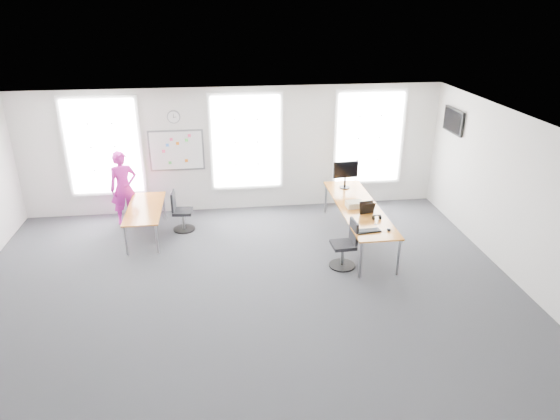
{
  "coord_description": "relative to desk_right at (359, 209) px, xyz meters",
  "views": [
    {
      "loc": [
        -0.35,
        -7.56,
        4.93
      ],
      "look_at": [
        0.76,
        1.2,
        1.1
      ],
      "focal_mm": 32.0,
      "sensor_mm": 36.0,
      "label": 1
    }
  ],
  "objects": [
    {
      "name": "floor",
      "position": [
        -2.54,
        -1.89,
        -0.73
      ],
      "size": [
        10.0,
        10.0,
        0.0
      ],
      "primitive_type": "plane",
      "color": "#2A2B30",
      "rests_on": "ground"
    },
    {
      "name": "ceiling",
      "position": [
        -2.54,
        -1.89,
        2.27
      ],
      "size": [
        10.0,
        10.0,
        0.0
      ],
      "primitive_type": "plane",
      "rotation": [
        3.14,
        0.0,
        0.0
      ],
      "color": "white",
      "rests_on": "ground"
    },
    {
      "name": "wall_back",
      "position": [
        -2.54,
        2.11,
        0.77
      ],
      "size": [
        10.0,
        0.0,
        10.0
      ],
      "primitive_type": "plane",
      "rotation": [
        1.57,
        0.0,
        0.0
      ],
      "color": "white",
      "rests_on": "ground"
    },
    {
      "name": "wall_front",
      "position": [
        -2.54,
        -5.89,
        0.77
      ],
      "size": [
        10.0,
        0.0,
        10.0
      ],
      "primitive_type": "plane",
      "rotation": [
        -1.57,
        0.0,
        0.0
      ],
      "color": "white",
      "rests_on": "ground"
    },
    {
      "name": "wall_right",
      "position": [
        2.46,
        -1.89,
        0.77
      ],
      "size": [
        0.0,
        10.0,
        10.0
      ],
      "primitive_type": "plane",
      "rotation": [
        1.57,
        0.0,
        -1.57
      ],
      "color": "white",
      "rests_on": "ground"
    },
    {
      "name": "window_left",
      "position": [
        -5.54,
        2.08,
        0.97
      ],
      "size": [
        1.6,
        0.06,
        2.2
      ],
      "primitive_type": "cube",
      "color": "white",
      "rests_on": "wall_back"
    },
    {
      "name": "window_mid",
      "position": [
        -2.24,
        2.08,
        0.97
      ],
      "size": [
        1.6,
        0.06,
        2.2
      ],
      "primitive_type": "cube",
      "color": "white",
      "rests_on": "wall_back"
    },
    {
      "name": "window_right",
      "position": [
        0.76,
        2.08,
        0.97
      ],
      "size": [
        1.6,
        0.06,
        2.2
      ],
      "primitive_type": "cube",
      "color": "white",
      "rests_on": "wall_back"
    },
    {
      "name": "desk_right",
      "position": [
        0.0,
        0.0,
        0.0
      ],
      "size": [
        0.86,
        3.21,
        0.78
      ],
      "color": "orange",
      "rests_on": "ground"
    },
    {
      "name": "desk_left",
      "position": [
        -4.55,
        0.78,
        -0.11
      ],
      "size": [
        0.74,
        1.85,
        0.67
      ],
      "color": "orange",
      "rests_on": "ground"
    },
    {
      "name": "chair_right",
      "position": [
        -0.53,
        -1.09,
        -0.31
      ],
      "size": [
        0.52,
        0.52,
        0.97
      ],
      "rotation": [
        0.0,
        0.0,
        -1.51
      ],
      "color": "black",
      "rests_on": "ground"
    },
    {
      "name": "chair_left",
      "position": [
        -3.82,
        0.99,
        -0.32
      ],
      "size": [
        0.49,
        0.49,
        0.93
      ],
      "rotation": [
        0.0,
        0.0,
        1.49
      ],
      "color": "black",
      "rests_on": "ground"
    },
    {
      "name": "person",
      "position": [
        -5.1,
        1.57,
        0.13
      ],
      "size": [
        0.73,
        0.6,
        1.72
      ],
      "primitive_type": "imported",
      "rotation": [
        0.0,
        0.0,
        0.34
      ],
      "color": "#CC21A1",
      "rests_on": "ground"
    },
    {
      "name": "whiteboard",
      "position": [
        -3.89,
        2.08,
        0.82
      ],
      "size": [
        1.2,
        0.03,
        0.9
      ],
      "primitive_type": "cube",
      "color": "white",
      "rests_on": "wall_back"
    },
    {
      "name": "wall_clock",
      "position": [
        -3.89,
        2.08,
        1.62
      ],
      "size": [
        0.3,
        0.04,
        0.3
      ],
      "primitive_type": "cylinder",
      "rotation": [
        1.57,
        0.0,
        0.0
      ],
      "color": "gray",
      "rests_on": "wall_back"
    },
    {
      "name": "tv",
      "position": [
        2.41,
        1.11,
        1.57
      ],
      "size": [
        0.06,
        0.9,
        0.55
      ],
      "primitive_type": "cube",
      "color": "black",
      "rests_on": "wall_right"
    },
    {
      "name": "keyboard",
      "position": [
        -0.15,
        -1.2,
        0.06
      ],
      "size": [
        0.5,
        0.25,
        0.02
      ],
      "primitive_type": "cube",
      "rotation": [
        0.0,
        0.0,
        0.16
      ],
      "color": "black",
      "rests_on": "desk_right"
    },
    {
      "name": "mouse",
      "position": [
        0.25,
        -1.22,
        0.07
      ],
      "size": [
        0.08,
        0.13,
        0.05
      ],
      "primitive_type": "ellipsoid",
      "rotation": [
        0.0,
        0.0,
        -0.06
      ],
      "color": "black",
      "rests_on": "desk_right"
    },
    {
      "name": "lens_cap",
      "position": [
        0.09,
        -0.91,
        0.05
      ],
      "size": [
        0.06,
        0.06,
        0.01
      ],
      "primitive_type": "cylinder",
      "rotation": [
        0.0,
        0.0,
        0.08
      ],
      "color": "black",
      "rests_on": "desk_right"
    },
    {
      "name": "headphones",
      "position": [
        0.17,
        -0.68,
        0.1
      ],
      "size": [
        0.18,
        0.09,
        0.1
      ],
      "rotation": [
        0.0,
        0.0,
        0.33
      ],
      "color": "black",
      "rests_on": "desk_right"
    },
    {
      "name": "laptop_sleeve",
      "position": [
        0.06,
        -0.37,
        0.18
      ],
      "size": [
        0.33,
        0.23,
        0.26
      ],
      "rotation": [
        0.0,
        0.0,
        0.21
      ],
      "color": "black",
      "rests_on": "desk_right"
    },
    {
      "name": "paper_stack",
      "position": [
        -0.09,
        -0.0,
        0.11
      ],
      "size": [
        0.37,
        0.29,
        0.12
      ],
      "primitive_type": "cube",
      "rotation": [
        0.0,
        0.0,
        0.06
      ],
      "color": "#F5E6BF",
      "rests_on": "desk_right"
    },
    {
      "name": "monitor",
      "position": [
        -0.03,
        1.12,
        0.44
      ],
      "size": [
        0.58,
        0.24,
        0.65
      ],
      "rotation": [
        0.0,
        0.0,
        0.07
      ],
      "color": "black",
      "rests_on": "desk_right"
    }
  ]
}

